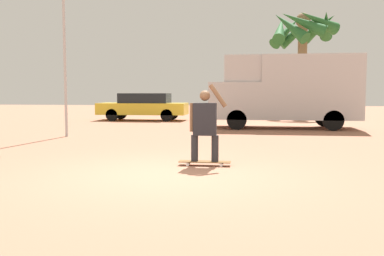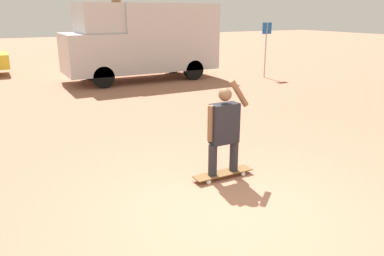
{
  "view_description": "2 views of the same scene",
  "coord_description": "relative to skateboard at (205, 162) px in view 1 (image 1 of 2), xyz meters",
  "views": [
    {
      "loc": [
        1.41,
        -7.27,
        1.44
      ],
      "look_at": [
        0.22,
        1.49,
        0.7
      ],
      "focal_mm": 40.0,
      "sensor_mm": 36.0,
      "label": 1
    },
    {
      "loc": [
        -2.55,
        -3.65,
        2.58
      ],
      "look_at": [
        0.32,
        1.69,
        0.7
      ],
      "focal_mm": 35.0,
      "sensor_mm": 36.0,
      "label": 2
    }
  ],
  "objects": [
    {
      "name": "parked_car_yellow",
      "position": [
        -4.62,
        13.35,
        0.67
      ],
      "size": [
        4.56,
        1.73,
        1.4
      ],
      "color": "black",
      "rests_on": "ground_plane"
    },
    {
      "name": "palm_tree_near_van",
      "position": [
        3.84,
        17.52,
        4.89
      ],
      "size": [
        4.13,
        4.16,
        6.23
      ],
      "color": "brown",
      "rests_on": "ground_plane"
    },
    {
      "name": "flagpole",
      "position": [
        -5.01,
        4.97,
        4.3
      ],
      "size": [
        1.04,
        0.12,
        7.61
      ],
      "color": "#B7B7BC",
      "rests_on": "ground_plane"
    },
    {
      "name": "camper_van",
      "position": [
        2.31,
        9.34,
        1.5
      ],
      "size": [
        5.85,
        2.21,
        2.89
      ],
      "color": "black",
      "rests_on": "ground_plane"
    },
    {
      "name": "ground_plane",
      "position": [
        -0.54,
        -1.03,
        -0.07
      ],
      "size": [
        80.0,
        80.0,
        0.0
      ],
      "primitive_type": "plane",
      "color": "#A36B51"
    },
    {
      "name": "skateboard",
      "position": [
        0.0,
        0.0,
        0.0
      ],
      "size": [
        1.02,
        0.24,
        0.09
      ],
      "color": "brown",
      "rests_on": "ground_plane"
    },
    {
      "name": "person_skateboarder",
      "position": [
        -0.0,
        -0.0,
        0.79
      ],
      "size": [
        0.74,
        0.22,
        1.52
      ],
      "color": "#28282D",
      "rests_on": "skateboard"
    }
  ]
}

